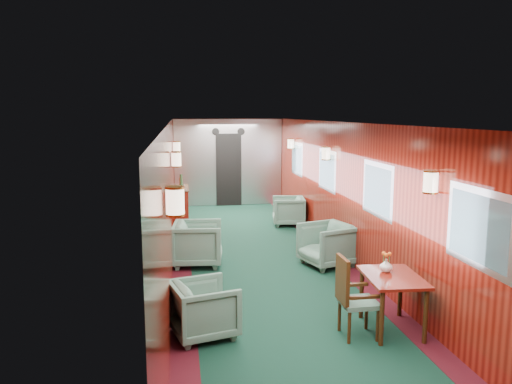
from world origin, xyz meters
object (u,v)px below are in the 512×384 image
credenza (181,209)px  armchair_right_near (327,245)px  armchair_left_near (204,309)px  armchair_left_far (198,243)px  dining_table (392,284)px  side_chair (351,294)px  armchair_right_far (288,211)px

credenza → armchair_right_near: credenza is taller
credenza → armchair_left_near: (0.23, -5.35, -0.16)m
armchair_left_far → armchair_right_near: bearing=-94.4°
armchair_left_near → dining_table: bearing=-109.7°
credenza → armchair_right_near: 3.82m
credenza → armchair_left_near: credenza is taller
dining_table → side_chair: 0.55m
dining_table → armchair_right_far: bearing=94.0°
armchair_left_near → armchair_left_far: 2.76m
dining_table → armchair_right_near: 2.58m
credenza → dining_table: bearing=-66.3°
credenza → armchair_right_far: credenza is taller
dining_table → armchair_left_near: dining_table is taller
side_chair → armchair_right_near: side_chair is taller
dining_table → armchair_left_near: 2.22m
dining_table → armchair_left_far: armchair_left_far is taller
armchair_left_far → armchair_right_near: 2.18m
credenza → armchair_left_far: (0.27, -2.59, -0.12)m
dining_table → credenza: 6.04m
side_chair → armchair_right_near: (0.52, 2.67, -0.16)m
credenza → side_chair: bearing=-71.4°
credenza → armchair_left_far: size_ratio=1.51×
armchair_left_far → armchair_right_far: size_ratio=1.13×
dining_table → armchair_right_near: (-0.01, 2.57, -0.20)m
side_chair → armchair_left_near: side_chair is taller
credenza → armchair_left_far: bearing=-84.1°
armchair_left_far → armchair_right_near: armchair_left_far is taller
armchair_right_far → dining_table: bearing=7.9°
armchair_right_far → credenza: bearing=-78.2°
dining_table → armchair_right_far: 5.70m
armchair_left_far → armchair_right_far: 3.51m
side_chair → armchair_right_far: side_chair is taller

